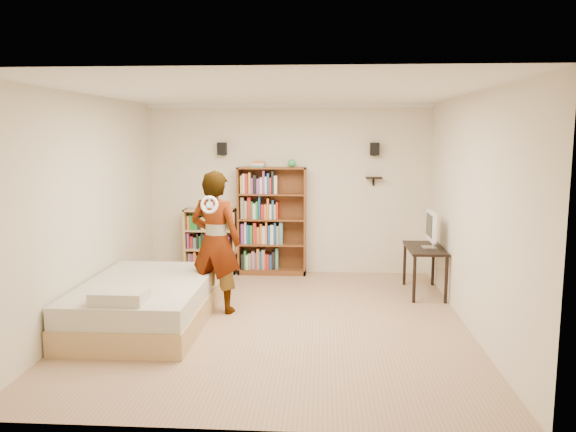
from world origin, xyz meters
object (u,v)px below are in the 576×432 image
at_px(low_bookshelf, 211,241).
at_px(person, 216,242).
at_px(computer_desk, 424,270).
at_px(tall_bookshelf, 272,221).
at_px(daybed, 146,298).

distance_m(low_bookshelf, person, 2.07).
bearing_deg(computer_desk, tall_bookshelf, 155.83).
distance_m(low_bookshelf, computer_desk, 3.39).
bearing_deg(tall_bookshelf, person, -104.82).
height_order(computer_desk, daybed, computer_desk).
xyz_separation_m(daybed, person, (0.75, 0.53, 0.57)).
relative_size(tall_bookshelf, daybed, 0.79).
bearing_deg(tall_bookshelf, computer_desk, -24.17).
xyz_separation_m(computer_desk, daybed, (-3.51, -1.50, -0.01)).
xyz_separation_m(low_bookshelf, computer_desk, (3.24, -1.01, -0.18)).
bearing_deg(tall_bookshelf, low_bookshelf, 179.86).
bearing_deg(person, daybed, 49.49).
relative_size(computer_desk, daybed, 0.45).
bearing_deg(person, tall_bookshelf, -90.50).
bearing_deg(person, computer_desk, -146.21).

